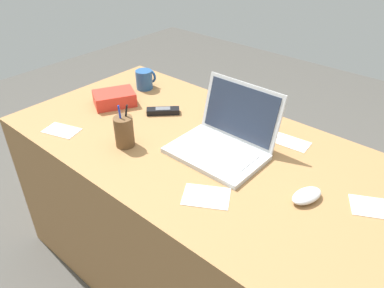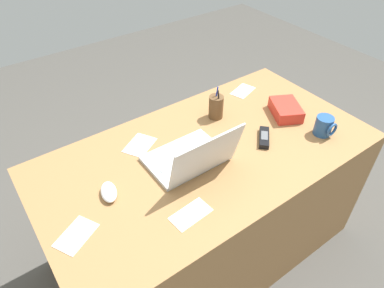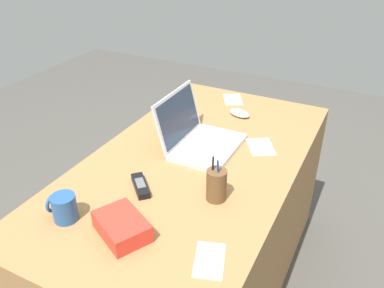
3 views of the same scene
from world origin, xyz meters
name	(u,v)px [view 3 (image 3 of 3)]	position (x,y,z in m)	size (l,w,h in m)	color
ground_plane	(193,283)	(0.00, 0.00, 0.00)	(6.00, 6.00, 0.00)	#4C4944
desk	(193,228)	(0.00, 0.00, 0.37)	(1.53, 0.82, 0.74)	#9E7042
laptop	(199,137)	(0.11, 0.03, 0.78)	(0.34, 0.30, 0.23)	silver
computer_mouse	(239,113)	(0.48, -0.02, 0.75)	(0.06, 0.11, 0.03)	white
coffee_mug_white	(64,207)	(-0.52, 0.22, 0.79)	(0.08, 0.09, 0.09)	#26518C
cordless_phone	(140,186)	(-0.26, 0.09, 0.75)	(0.13, 0.13, 0.03)	black
pen_holder	(216,185)	(-0.19, -0.19, 0.80)	(0.07, 0.07, 0.17)	brown
snack_bag	(122,226)	(-0.49, 0.01, 0.77)	(0.13, 0.18, 0.06)	red
paper_note_near_laptop	(173,122)	(0.27, 0.25, 0.74)	(0.16, 0.08, 0.00)	white
paper_note_left	(261,147)	(0.23, -0.22, 0.74)	(0.15, 0.10, 0.00)	white
paper_note_right	(233,99)	(0.65, 0.08, 0.74)	(0.15, 0.09, 0.00)	white
paper_note_front	(209,260)	(-0.47, -0.29, 0.74)	(0.14, 0.09, 0.00)	white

